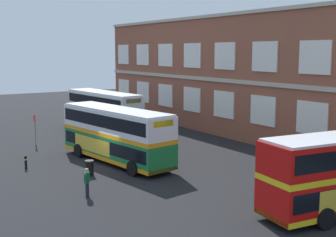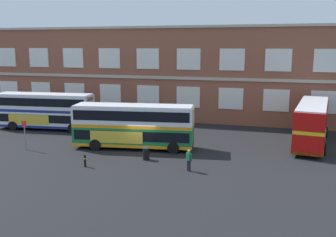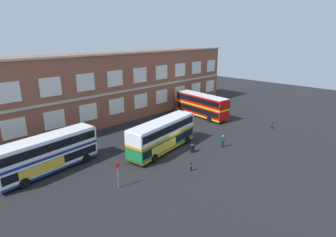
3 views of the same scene
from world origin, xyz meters
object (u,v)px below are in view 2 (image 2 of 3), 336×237
(waiting_passenger, at_px, (189,159))
(safety_bollard_west, at_px, (85,161))
(bus_stand_flag, at_px, (25,132))
(station_litter_bin, at_px, (146,154))
(double_decker_near, at_px, (45,111))
(double_decker_middle, at_px, (134,126))
(double_decker_far, at_px, (312,123))

(waiting_passenger, distance_m, safety_bollard_west, 8.21)
(bus_stand_flag, xyz_separation_m, station_litter_bin, (11.62, 0.18, -1.12))
(bus_stand_flag, relative_size, station_litter_bin, 2.62)
(double_decker_near, xyz_separation_m, bus_stand_flag, (3.33, -8.14, -0.51))
(double_decker_near, relative_size, double_decker_middle, 1.00)
(double_decker_far, relative_size, bus_stand_flag, 4.16)
(double_decker_middle, bearing_deg, double_decker_near, 158.98)
(double_decker_near, distance_m, bus_stand_flag, 8.81)
(waiting_passenger, relative_size, safety_bollard_west, 1.79)
(double_decker_far, xyz_separation_m, waiting_passenger, (-9.51, -10.98, -1.22))
(waiting_passenger, xyz_separation_m, safety_bollard_west, (-8.10, -1.25, -0.44))
(safety_bollard_west, bearing_deg, station_litter_bin, 38.05)
(waiting_passenger, xyz_separation_m, station_litter_bin, (-4.11, 1.87, -0.41))
(double_decker_near, xyz_separation_m, double_decker_far, (28.57, 1.15, 0.00))
(station_litter_bin, bearing_deg, double_decker_far, 33.78)
(double_decker_near, bearing_deg, bus_stand_flag, -67.76)
(double_decker_middle, bearing_deg, bus_stand_flag, -160.66)
(bus_stand_flag, distance_m, safety_bollard_west, 8.25)
(double_decker_far, distance_m, safety_bollard_west, 21.51)
(double_decker_far, relative_size, station_litter_bin, 10.91)
(double_decker_middle, distance_m, double_decker_far, 17.00)
(double_decker_middle, xyz_separation_m, safety_bollard_west, (-1.71, -6.22, -1.66))
(double_decker_middle, relative_size, safety_bollard_west, 11.84)
(double_decker_near, xyz_separation_m, double_decker_middle, (12.67, -4.87, 0.00))
(double_decker_far, bearing_deg, station_litter_bin, -146.22)
(double_decker_middle, height_order, double_decker_far, same)
(double_decker_middle, distance_m, station_litter_bin, 4.17)
(waiting_passenger, relative_size, bus_stand_flag, 0.63)
(double_decker_middle, relative_size, double_decker_far, 1.00)
(double_decker_far, distance_m, station_litter_bin, 16.47)
(waiting_passenger, bearing_deg, station_litter_bin, 155.51)
(double_decker_middle, relative_size, waiting_passenger, 6.62)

